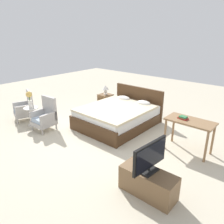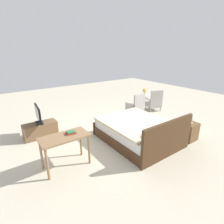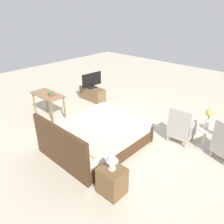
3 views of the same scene
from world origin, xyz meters
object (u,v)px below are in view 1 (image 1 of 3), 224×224
Objects in this scene: side_table at (32,114)px; nightstand at (106,102)px; armchair_by_window_left at (25,108)px; table_lamp at (106,88)px; bed at (119,115)px; book_stack at (183,118)px; flower_vase at (29,98)px; vanity_desk at (190,125)px; armchair_by_window_right at (45,117)px; tv_flatscreen at (150,157)px; tv_stand at (148,183)px.

nightstand is (0.66, 2.46, -0.08)m from side_table.
armchair_by_window_left reaches higher than table_lamp.
bed is 2.03m from book_stack.
book_stack is (3.21, -0.93, 0.04)m from table_lamp.
flower_vase is 0.90× the size of nightstand.
vanity_desk is at bearing -15.10° from nightstand.
book_stack is (1.97, -0.14, 0.49)m from bed.
table_lamp is at bearing 164.89° from vanity_desk.
armchair_by_window_right reaches higher than book_stack.
tv_flatscreen reaches higher than side_table.
table_lamp is (0.66, 2.46, 0.40)m from side_table.
flower_vase is 2.55m from table_lamp.
flower_vase is (-0.00, 0.00, 0.50)m from side_table.
nightstand is at bearing 163.79° from book_stack.
bed is 2.97m from tv_flatscreen.
armchair_by_window_right is 2.79× the size of table_lamp.
vanity_desk reaches higher than tv_stand.
side_table is 4.33m from vanity_desk.
side_table is 2.28× the size of book_stack.
side_table is at bearing -104.98° from table_lamp.
bed reaches higher than tv_stand.
side_table is 1.03× the size of nightstand.
bed is at bearing 32.84° from armchair_by_window_left.
table_lamp is at bearing 141.71° from tv_stand.
armchair_by_window_right is 0.72m from flower_vase.
tv_stand is at bearing -82.18° from book_stack.
flower_vase is 1.99× the size of book_stack.
table_lamp is at bearing 147.32° from bed.
bed reaches higher than table_lamp.
table_lamp is 0.34× the size of tv_stand.
side_table is 4.13m from tv_stand.
side_table is 2.58m from table_lamp.
table_lamp is at bearing 87.30° from armchair_by_window_right.
tv_stand is (3.57, -0.37, -0.15)m from armchair_by_window_right.
flower_vase is 4.33m from vanity_desk.
table_lamp reaches higher than nightstand.
side_table is 1.66× the size of table_lamp.
book_stack is (3.87, 1.53, -0.05)m from flower_vase.
table_lamp is at bearing 75.02° from side_table.
bed is 2.16m from vanity_desk.
armchair_by_window_right is 3.64m from book_stack.
tv_stand is 4.00× the size of book_stack.
armchair_by_window_right is 1.68× the size of side_table.
table_lamp is 4.41m from tv_flatscreen.
bed is 6.55× the size of table_lamp.
tv_flatscreen is at bearing -3.73° from side_table.
armchair_by_window_right is 1.17× the size of tv_flatscreen.
side_table is at bearing -104.98° from nightstand.
armchair_by_window_right is at bearing 174.16° from tv_flatscreen.
flower_vase is (-0.55, -0.10, 0.46)m from armchair_by_window_right.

